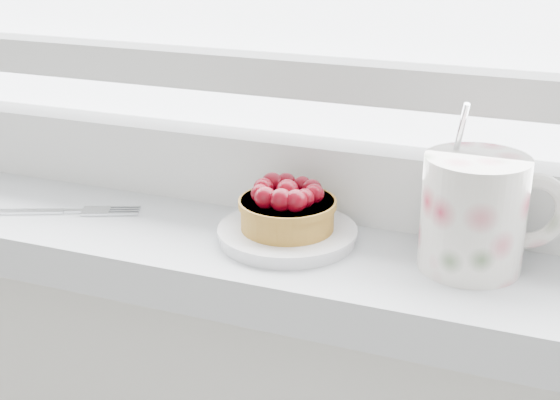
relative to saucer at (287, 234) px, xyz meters
The scene contains 4 objects.
saucer is the anchor object (origin of this frame).
raspberry_tart 0.03m from the saucer, 108.12° to the right, with size 0.09×0.09×0.05m.
floral_mug 0.17m from the saucer, ahead, with size 0.13×0.11×0.14m.
fork 0.24m from the saucer, behind, with size 0.17×0.08×0.00m.
Camera 1 is at (0.22, 1.30, 1.22)m, focal length 50.00 mm.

